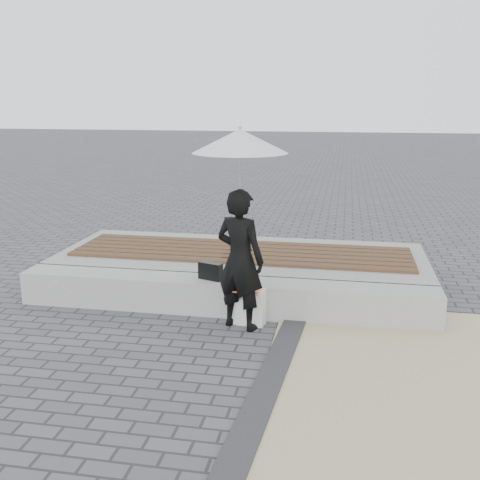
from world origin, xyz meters
name	(u,v)px	position (x,y,z in m)	size (l,w,h in m)	color
ground	(187,373)	(0.00, 0.00, 0.00)	(80.00, 80.00, 0.00)	#48484C
edging_band	(258,406)	(0.75, -0.50, 0.02)	(0.25, 5.20, 0.04)	#2C2C2E
seating_ledge	(223,295)	(0.00, 1.60, 0.20)	(5.00, 0.45, 0.40)	#969692
timber_platform	(241,267)	(0.00, 2.80, 0.20)	(5.00, 2.00, 0.40)	gray
timber_decking	(241,252)	(0.00, 2.80, 0.42)	(4.60, 1.20, 0.04)	brown
woman	(240,260)	(0.29, 1.17, 0.78)	(0.57, 0.37, 1.56)	black
parasol	(240,141)	(0.29, 1.17, 2.05)	(1.00, 1.00, 1.28)	#B2B2B6
handbag	(211,271)	(-0.14, 1.58, 0.50)	(0.29, 0.10, 0.21)	black
canvas_tote	(247,306)	(0.35, 1.27, 0.21)	(0.39, 0.17, 0.41)	white
magazine	(247,290)	(0.35, 1.22, 0.42)	(0.32, 0.23, 0.01)	#D0323D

